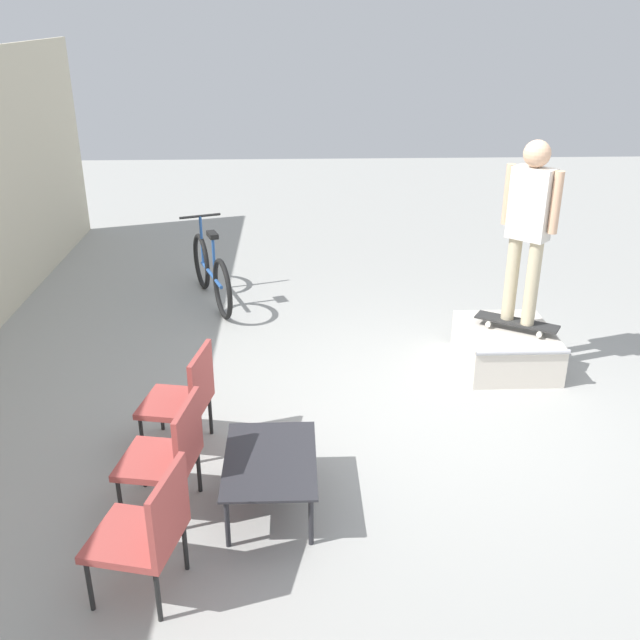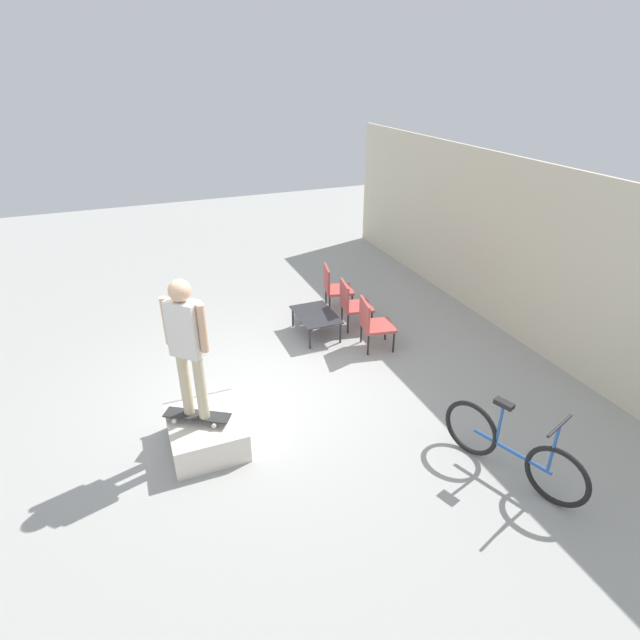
{
  "view_description": "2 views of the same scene",
  "coord_description": "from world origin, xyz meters",
  "px_view_note": "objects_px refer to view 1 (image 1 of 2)",
  "views": [
    {
      "loc": [
        -5.66,
        1.29,
        3.37
      ],
      "look_at": [
        -0.18,
        1.09,
        0.98
      ],
      "focal_mm": 40.0,
      "sensor_mm": 36.0,
      "label": 1
    },
    {
      "loc": [
        5.96,
        -1.36,
        4.35
      ],
      "look_at": [
        -0.12,
        1.08,
        0.95
      ],
      "focal_mm": 28.0,
      "sensor_mm": 36.0,
      "label": 2
    }
  ],
  "objects_px": {
    "person_skater": "(529,218)",
    "skateboard_on_ramp": "(517,322)",
    "skate_ramp_box": "(506,347)",
    "patio_chair_center": "(170,452)",
    "bicycle": "(211,273)",
    "coffee_table": "(270,463)",
    "patio_chair_right": "(185,395)",
    "patio_chair_left": "(148,528)"
  },
  "relations": [
    {
      "from": "person_skater",
      "to": "skateboard_on_ramp",
      "type": "bearing_deg",
      "value": -19.56
    },
    {
      "from": "skate_ramp_box",
      "to": "bicycle",
      "type": "bearing_deg",
      "value": 59.81
    },
    {
      "from": "skate_ramp_box",
      "to": "person_skater",
      "type": "distance_m",
      "value": 1.36
    },
    {
      "from": "patio_chair_center",
      "to": "patio_chair_right",
      "type": "distance_m",
      "value": 0.81
    },
    {
      "from": "skateboard_on_ramp",
      "to": "patio_chair_center",
      "type": "bearing_deg",
      "value": 66.46
    },
    {
      "from": "skate_ramp_box",
      "to": "skateboard_on_ramp",
      "type": "bearing_deg",
      "value": -90.44
    },
    {
      "from": "skate_ramp_box",
      "to": "patio_chair_center",
      "type": "bearing_deg",
      "value": 125.72
    },
    {
      "from": "patio_chair_center",
      "to": "bicycle",
      "type": "bearing_deg",
      "value": -168.17
    },
    {
      "from": "patio_chair_left",
      "to": "patio_chair_center",
      "type": "xyz_separation_m",
      "value": [
        0.81,
        -0.0,
        0.0
      ]
    },
    {
      "from": "coffee_table",
      "to": "bicycle",
      "type": "distance_m",
      "value": 4.12
    },
    {
      "from": "patio_chair_center",
      "to": "patio_chair_right",
      "type": "height_order",
      "value": "same"
    },
    {
      "from": "skateboard_on_ramp",
      "to": "person_skater",
      "type": "height_order",
      "value": "person_skater"
    },
    {
      "from": "skate_ramp_box",
      "to": "person_skater",
      "type": "xyz_separation_m",
      "value": [
        -0.0,
        -0.08,
        1.36
      ]
    },
    {
      "from": "patio_chair_left",
      "to": "patio_chair_right",
      "type": "height_order",
      "value": "same"
    },
    {
      "from": "skateboard_on_ramp",
      "to": "coffee_table",
      "type": "height_order",
      "value": "skateboard_on_ramp"
    },
    {
      "from": "coffee_table",
      "to": "patio_chair_left",
      "type": "distance_m",
      "value": 1.1
    },
    {
      "from": "person_skater",
      "to": "patio_chair_center",
      "type": "relative_size",
      "value": 2.02
    },
    {
      "from": "patio_chair_left",
      "to": "bicycle",
      "type": "bearing_deg",
      "value": -165.11
    },
    {
      "from": "patio_chair_right",
      "to": "person_skater",
      "type": "bearing_deg",
      "value": 124.7
    },
    {
      "from": "coffee_table",
      "to": "patio_chair_right",
      "type": "height_order",
      "value": "patio_chair_right"
    },
    {
      "from": "skate_ramp_box",
      "to": "person_skater",
      "type": "bearing_deg",
      "value": -90.44
    },
    {
      "from": "coffee_table",
      "to": "patio_chair_left",
      "type": "relative_size",
      "value": 1.1
    },
    {
      "from": "skateboard_on_ramp",
      "to": "person_skater",
      "type": "distance_m",
      "value": 1.08
    },
    {
      "from": "person_skater",
      "to": "patio_chair_left",
      "type": "bearing_deg",
      "value": 87.7
    },
    {
      "from": "person_skater",
      "to": "patio_chair_center",
      "type": "height_order",
      "value": "person_skater"
    },
    {
      "from": "patio_chair_center",
      "to": "bicycle",
      "type": "xyz_separation_m",
      "value": [
        4.05,
        0.13,
        -0.1
      ]
    },
    {
      "from": "coffee_table",
      "to": "patio_chair_center",
      "type": "height_order",
      "value": "patio_chair_center"
    },
    {
      "from": "skate_ramp_box",
      "to": "patio_chair_right",
      "type": "bearing_deg",
      "value": 114.46
    },
    {
      "from": "coffee_table",
      "to": "patio_chair_center",
      "type": "distance_m",
      "value": 0.72
    },
    {
      "from": "skateboard_on_ramp",
      "to": "patio_chair_right",
      "type": "bearing_deg",
      "value": 55.34
    },
    {
      "from": "skate_ramp_box",
      "to": "skateboard_on_ramp",
      "type": "relative_size",
      "value": 1.32
    },
    {
      "from": "person_skater",
      "to": "bicycle",
      "type": "distance_m",
      "value": 3.94
    },
    {
      "from": "coffee_table",
      "to": "patio_chair_left",
      "type": "bearing_deg",
      "value": 139.42
    },
    {
      "from": "patio_chair_left",
      "to": "patio_chair_center",
      "type": "relative_size",
      "value": 1.0
    },
    {
      "from": "skateboard_on_ramp",
      "to": "person_skater",
      "type": "relative_size",
      "value": 0.45
    },
    {
      "from": "skate_ramp_box",
      "to": "skateboard_on_ramp",
      "type": "height_order",
      "value": "skateboard_on_ramp"
    },
    {
      "from": "skateboard_on_ramp",
      "to": "patio_chair_center",
      "type": "xyz_separation_m",
      "value": [
        -2.2,
        3.14,
        0.01
      ]
    },
    {
      "from": "patio_chair_left",
      "to": "patio_chair_right",
      "type": "bearing_deg",
      "value": -166.66
    },
    {
      "from": "person_skater",
      "to": "coffee_table",
      "type": "distance_m",
      "value": 3.48
    },
    {
      "from": "coffee_table",
      "to": "patio_chair_right",
      "type": "xyz_separation_m",
      "value": [
        0.79,
        0.71,
        0.12
      ]
    },
    {
      "from": "coffee_table",
      "to": "bicycle",
      "type": "relative_size",
      "value": 0.57
    },
    {
      "from": "patio_chair_center",
      "to": "skate_ramp_box",
      "type": "bearing_deg",
      "value": 135.72
    }
  ]
}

